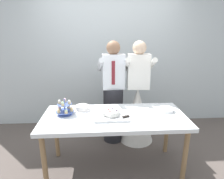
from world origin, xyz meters
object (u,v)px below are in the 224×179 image
at_px(cupcake_stand, 65,108).
at_px(person_groom, 113,98).
at_px(dessert_table, 114,121).
at_px(main_cake_tray, 112,114).
at_px(person_bride, 137,108).
at_px(plate_stack, 166,110).
at_px(round_cake, 82,108).

xyz_separation_m(cupcake_stand, person_groom, (0.66, 0.64, -0.11)).
xyz_separation_m(dessert_table, main_cake_tray, (-0.03, -0.04, 0.12)).
bearing_deg(person_bride, cupcake_stand, -149.51).
bearing_deg(cupcake_stand, main_cake_tray, -11.36).
bearing_deg(person_bride, plate_stack, -65.99).
relative_size(dessert_table, round_cake, 7.50).
xyz_separation_m(dessert_table, plate_stack, (0.70, 0.10, 0.10)).
bearing_deg(main_cake_tray, person_bride, 57.83).
bearing_deg(person_bride, round_cake, -149.80).
bearing_deg(person_groom, cupcake_stand, -135.78).
xyz_separation_m(dessert_table, person_bride, (0.43, 0.70, -0.12)).
xyz_separation_m(cupcake_stand, person_bride, (1.05, 0.62, -0.28)).
distance_m(dessert_table, person_groom, 0.72).
height_order(dessert_table, plate_stack, plate_stack).
relative_size(main_cake_tray, round_cake, 1.78).
height_order(main_cake_tray, plate_stack, main_cake_tray).
distance_m(dessert_table, person_bride, 0.83).
bearing_deg(cupcake_stand, plate_stack, 0.84).
bearing_deg(person_bride, main_cake_tray, -122.17).
bearing_deg(dessert_table, person_groom, 87.03).
relative_size(dessert_table, plate_stack, 8.85).
height_order(round_cake, person_bride, person_bride).
height_order(cupcake_stand, person_groom, person_groom).
bearing_deg(person_groom, dessert_table, -92.97).
bearing_deg(person_bride, person_groom, 176.76).
relative_size(dessert_table, main_cake_tray, 4.22).
height_order(cupcake_stand, main_cake_tray, cupcake_stand).
distance_m(cupcake_stand, round_cake, 0.25).
bearing_deg(plate_stack, person_bride, 114.01).
bearing_deg(dessert_table, plate_stack, 8.08).
height_order(plate_stack, person_bride, person_bride).
xyz_separation_m(main_cake_tray, plate_stack, (0.73, 0.14, -0.02)).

